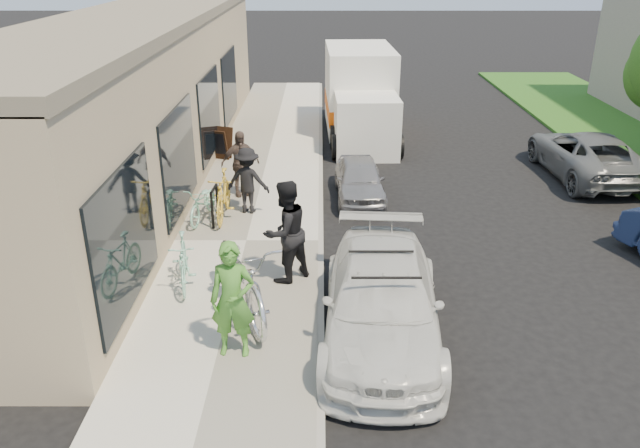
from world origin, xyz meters
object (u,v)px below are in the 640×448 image
object	(u,v)px
sedan_white	(382,301)
woman_rider	(233,300)
bike_rack	(215,202)
far_car_gray	(587,154)
moving_truck	(360,98)
cruiser_bike_c	(223,195)
sandwich_board	(221,144)
cruiser_bike_a	(183,262)
sedan_silver	(359,179)
bystander_a	(248,180)
bystander_b	(240,163)
man_standing	(285,232)
cruiser_bike_b	(203,202)
tandem_bike	(242,274)

from	to	relation	value
sedan_white	woman_rider	bearing A→B (deg)	-159.45
bike_rack	sedan_white	world-z (taller)	sedan_white
bike_rack	far_car_gray	xyz separation A→B (m)	(9.55, 3.61, -0.04)
moving_truck	cruiser_bike_c	xyz separation A→B (m)	(-3.48, -7.54, -0.56)
sandwich_board	sedan_white	distance (m)	9.69
cruiser_bike_a	sandwich_board	bearing A→B (deg)	83.19
bike_rack	cruiser_bike_a	bearing A→B (deg)	-92.63
sedan_silver	bystander_a	bearing A→B (deg)	-155.67
woman_rider	cruiser_bike_c	size ratio (longest dim) A/B	1.02
bike_rack	sedan_white	distance (m)	5.31
sedan_white	bystander_b	bearing A→B (deg)	120.20
man_standing	woman_rider	bearing A→B (deg)	31.74
cruiser_bike_c	cruiser_bike_b	bearing A→B (deg)	-165.89
moving_truck	cruiser_bike_b	size ratio (longest dim) A/B	3.74
bike_rack	far_car_gray	size ratio (longest dim) A/B	0.19
sedan_silver	moving_truck	xyz separation A→B (m)	(0.35, 5.95, 0.75)
far_car_gray	cruiser_bike_c	distance (m)	9.96
cruiser_bike_a	bystander_b	distance (m)	4.59
tandem_bike	woman_rider	distance (m)	1.18
moving_truck	sedan_white	bearing A→B (deg)	-93.25
moving_truck	far_car_gray	bearing A→B (deg)	-37.41
sandwich_board	sedan_silver	bearing A→B (deg)	-15.90
bike_rack	sandwich_board	bearing A→B (deg)	96.73
moving_truck	cruiser_bike_a	world-z (taller)	moving_truck
sedan_silver	far_car_gray	xyz separation A→B (m)	(6.27, 1.68, 0.13)
woman_rider	man_standing	bearing A→B (deg)	76.56
sedan_white	sandwich_board	bearing A→B (deg)	117.47
moving_truck	bystander_b	size ratio (longest dim) A/B	3.56
man_standing	far_car_gray	bearing A→B (deg)	175.42
sandwich_board	cruiser_bike_b	xyz separation A→B (m)	(0.25, -4.48, -0.05)
bike_rack	woman_rider	xyz separation A→B (m)	(1.04, -4.84, 0.39)
cruiser_bike_c	bystander_a	size ratio (longest dim) A/B	1.16
far_car_gray	woman_rider	bearing A→B (deg)	42.75
tandem_bike	woman_rider	size ratio (longest dim) A/B	1.47
cruiser_bike_b	far_car_gray	bearing A→B (deg)	28.28
moving_truck	tandem_bike	distance (m)	11.85
sandwich_board	moving_truck	world-z (taller)	moving_truck
tandem_bike	cruiser_bike_b	world-z (taller)	tandem_bike
cruiser_bike_a	sedan_silver	bearing A→B (deg)	43.97
bystander_b	sedan_silver	bearing A→B (deg)	-18.10
bike_rack	sedan_silver	size ratio (longest dim) A/B	0.29
cruiser_bike_c	man_standing	bearing A→B (deg)	-61.37
sedan_silver	cruiser_bike_b	xyz separation A→B (m)	(-3.58, -1.69, 0.06)
man_standing	bystander_b	bearing A→B (deg)	-115.57
bystander_a	sandwich_board	bearing A→B (deg)	-60.79
sandwich_board	moving_truck	bearing A→B (deg)	57.22
sandwich_board	man_standing	xyz separation A→B (m)	(2.24, -7.26, 0.50)
sedan_silver	cruiser_bike_b	distance (m)	3.96
far_car_gray	bystander_b	bearing A→B (deg)	9.21
sedan_silver	tandem_bike	world-z (taller)	tandem_bike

